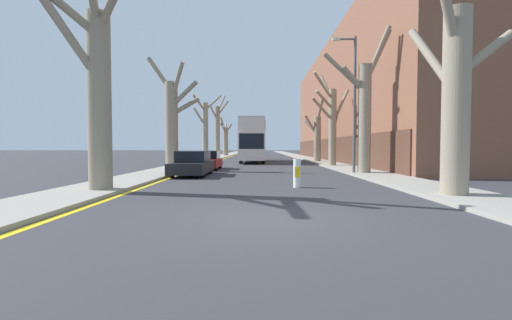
# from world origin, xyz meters

# --- Properties ---
(ground_plane) EXTENTS (300.00, 300.00, 0.00)m
(ground_plane) POSITION_xyz_m (0.00, 0.00, 0.00)
(ground_plane) COLOR #333338
(sidewalk_left) EXTENTS (2.54, 120.00, 0.12)m
(sidewalk_left) POSITION_xyz_m (-6.22, 50.00, 0.06)
(sidewalk_left) COLOR gray
(sidewalk_left) RESTS_ON ground
(sidewalk_right) EXTENTS (2.54, 120.00, 0.12)m
(sidewalk_right) POSITION_xyz_m (6.22, 50.00, 0.06)
(sidewalk_right) COLOR gray
(sidewalk_right) RESTS_ON ground
(building_facade_right) EXTENTS (10.08, 46.68, 13.32)m
(building_facade_right) POSITION_xyz_m (12.48, 32.39, 6.65)
(building_facade_right) COLOR brown
(building_facade_right) RESTS_ON ground
(kerb_line_stripe) EXTENTS (0.24, 120.00, 0.01)m
(kerb_line_stripe) POSITION_xyz_m (-4.77, 50.00, 0.00)
(kerb_line_stripe) COLOR yellow
(kerb_line_stripe) RESTS_ON ground
(street_tree_left_0) EXTENTS (4.42, 2.94, 7.87)m
(street_tree_left_0) POSITION_xyz_m (-5.80, 4.09, 3.73)
(street_tree_left_0) COLOR gray
(street_tree_left_0) RESTS_ON ground
(street_tree_left_1) EXTENTS (3.67, 1.43, 7.61)m
(street_tree_left_1) POSITION_xyz_m (-5.92, 14.98, 3.37)
(street_tree_left_1) COLOR gray
(street_tree_left_1) RESTS_ON ground
(street_tree_left_2) EXTENTS (2.82, 2.87, 7.03)m
(street_tree_left_2) POSITION_xyz_m (-5.71, 27.46, 3.38)
(street_tree_left_2) COLOR gray
(street_tree_left_2) RESTS_ON ground
(street_tree_left_3) EXTENTS (2.74, 3.37, 8.89)m
(street_tree_left_3) POSITION_xyz_m (-5.82, 39.06, 3.98)
(street_tree_left_3) COLOR gray
(street_tree_left_3) RESTS_ON ground
(street_tree_left_4) EXTENTS (2.25, 4.24, 6.71)m
(street_tree_left_4) POSITION_xyz_m (-5.96, 51.37, 3.02)
(street_tree_left_4) COLOR gray
(street_tree_left_4) RESTS_ON ground
(street_tree_right_0) EXTENTS (2.95, 3.38, 6.67)m
(street_tree_right_0) POSITION_xyz_m (5.92, 3.05, 3.20)
(street_tree_right_0) COLOR gray
(street_tree_right_0) RESTS_ON ground
(street_tree_right_1) EXTENTS (3.63, 1.62, 8.17)m
(street_tree_right_1) POSITION_xyz_m (5.88, 12.04, 3.71)
(street_tree_right_1) COLOR gray
(street_tree_right_1) RESTS_ON ground
(street_tree_right_2) EXTENTS (3.23, 2.61, 7.55)m
(street_tree_right_2) POSITION_xyz_m (5.67, 19.94, 3.60)
(street_tree_right_2) COLOR gray
(street_tree_right_2) RESTS_ON ground
(street_tree_right_3) EXTENTS (1.71, 3.17, 6.43)m
(street_tree_right_3) POSITION_xyz_m (5.83, 27.75, 2.68)
(street_tree_right_3) COLOR gray
(street_tree_right_3) RESTS_ON ground
(double_decker_bus) EXTENTS (2.49, 11.20, 4.35)m
(double_decker_bus) POSITION_xyz_m (-0.83, 28.17, 2.47)
(double_decker_bus) COLOR silver
(double_decker_bus) RESTS_ON ground
(parked_car_0) EXTENTS (1.83, 4.59, 1.37)m
(parked_car_0) POSITION_xyz_m (-3.89, 11.37, 0.65)
(parked_car_0) COLOR black
(parked_car_0) RESTS_ON ground
(parked_car_1) EXTENTS (1.83, 4.03, 1.32)m
(parked_car_1) POSITION_xyz_m (-3.89, 16.67, 0.62)
(parked_car_1) COLOR maroon
(parked_car_1) RESTS_ON ground
(lamp_post) EXTENTS (1.40, 0.20, 7.91)m
(lamp_post) POSITION_xyz_m (5.23, 12.14, 4.41)
(lamp_post) COLOR #4C4F54
(lamp_post) RESTS_ON ground
(traffic_bollard) EXTENTS (0.30, 0.31, 1.13)m
(traffic_bollard) POSITION_xyz_m (1.33, 5.74, 0.57)
(traffic_bollard) COLOR white
(traffic_bollard) RESTS_ON ground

